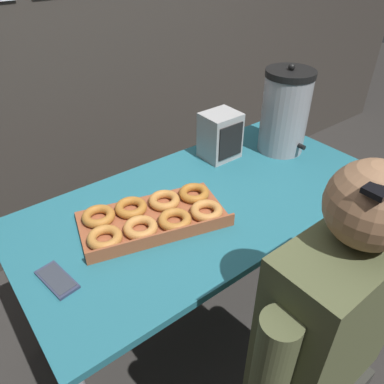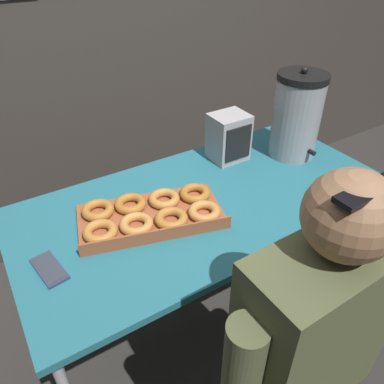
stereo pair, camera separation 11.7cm
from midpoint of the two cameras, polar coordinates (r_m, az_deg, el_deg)
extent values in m
plane|color=#2D2B28|center=(2.04, 3.60, -18.53)|extent=(12.00, 12.00, 0.00)
cube|color=#38332D|center=(2.12, -12.51, 26.02)|extent=(6.00, 0.10, 2.65)
cube|color=#236675|center=(1.50, 4.64, -1.51)|extent=(1.50, 0.75, 0.03)
cylinder|color=#ADADB2|center=(2.02, 26.53, -8.35)|extent=(0.03, 0.03, 0.73)
cylinder|color=#ADADB2|center=(1.81, -21.71, -12.91)|extent=(0.03, 0.03, 0.73)
cylinder|color=#ADADB2|center=(2.31, 13.72, 0.70)|extent=(0.03, 0.03, 0.73)
cube|color=brown|center=(1.39, -3.87, -3.76)|extent=(0.58, 0.41, 0.02)
cube|color=brown|center=(1.27, -2.53, -6.50)|extent=(0.51, 0.15, 0.04)
torus|color=#BA7835|center=(1.31, -11.39, -5.94)|extent=(0.16, 0.16, 0.03)
torus|color=#C68341|center=(1.32, -5.97, -4.97)|extent=(0.16, 0.16, 0.03)
torus|color=#B3712F|center=(1.34, -0.67, -4.16)|extent=(0.16, 0.16, 0.03)
torus|color=#C58340|center=(1.37, 4.32, -3.08)|extent=(0.16, 0.16, 0.03)
torus|color=#B06E2B|center=(1.41, -11.86, -2.80)|extent=(0.15, 0.15, 0.03)
torus|color=#AD6B28|center=(1.42, -7.03, -1.86)|extent=(0.17, 0.17, 0.03)
torus|color=#BF7C3A|center=(1.43, -1.94, -1.11)|extent=(0.13, 0.13, 0.03)
torus|color=#AB6826|center=(1.46, 2.73, -0.27)|extent=(0.16, 0.16, 0.03)
cylinder|color=#939399|center=(1.79, 17.43, 10.55)|extent=(0.21, 0.21, 0.35)
cylinder|color=black|center=(1.73, 18.58, 16.29)|extent=(0.22, 0.22, 0.03)
sphere|color=black|center=(1.72, 18.75, 17.13)|extent=(0.03, 0.03, 0.03)
cylinder|color=black|center=(1.78, 19.38, 5.82)|extent=(0.02, 0.05, 0.02)
cube|color=#2D334C|center=(1.26, -18.43, -11.16)|extent=(0.09, 0.16, 0.01)
cube|color=#2D333D|center=(1.26, -18.47, -10.99)|extent=(0.08, 0.14, 0.00)
cube|color=#9E9E9E|center=(1.72, 7.55, 8.26)|extent=(0.16, 0.14, 0.21)
cube|color=black|center=(1.67, 9.09, 7.26)|extent=(0.13, 0.01, 0.15)
cube|color=#4C5133|center=(1.10, 21.16, -19.27)|extent=(0.43, 0.20, 0.58)
sphere|color=#8E6647|center=(0.84, 26.70, -3.36)|extent=(0.20, 0.20, 0.20)
cube|color=black|center=(0.79, 29.57, 0.12)|extent=(0.17, 0.05, 0.01)
cylinder|color=#4C5133|center=(1.28, 27.90, -14.14)|extent=(0.09, 0.09, 0.46)
camera|label=1|loc=(0.06, -87.63, 1.68)|focal=35.00mm
camera|label=2|loc=(0.06, 92.37, -1.68)|focal=35.00mm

